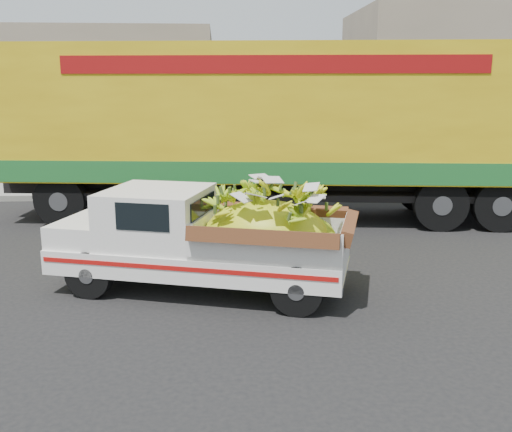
{
  "coord_description": "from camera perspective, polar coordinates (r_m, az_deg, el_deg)",
  "views": [
    {
      "loc": [
        1.23,
        -8.56,
        2.91
      ],
      "look_at": [
        1.78,
        -0.26,
        1.03
      ],
      "focal_mm": 40.0,
      "sensor_mm": 36.0,
      "label": 1
    }
  ],
  "objects": [
    {
      "name": "ground",
      "position": [
        9.12,
        -11.39,
        -6.11
      ],
      "size": [
        100.0,
        100.0,
        0.0
      ],
      "primitive_type": "plane",
      "color": "black",
      "rests_on": "ground"
    },
    {
      "name": "curb",
      "position": [
        15.43,
        -8.28,
        2.01
      ],
      "size": [
        60.0,
        0.25,
        0.15
      ],
      "primitive_type": "cube",
      "color": "gray",
      "rests_on": "ground"
    },
    {
      "name": "sidewalk",
      "position": [
        17.49,
        -7.76,
        3.27
      ],
      "size": [
        60.0,
        4.0,
        0.14
      ],
      "primitive_type": "cube",
      "color": "gray",
      "rests_on": "ground"
    },
    {
      "name": "pickup_truck",
      "position": [
        8.18,
        -3.38,
        -2.27
      ],
      "size": [
        4.47,
        2.66,
        1.48
      ],
      "rotation": [
        0.0,
        0.0,
        -0.28
      ],
      "color": "black",
      "rests_on": "ground"
    },
    {
      "name": "semi_trailer",
      "position": [
        12.75,
        1.83,
        9.18
      ],
      "size": [
        12.03,
        3.89,
        3.8
      ],
      "rotation": [
        0.0,
        0.0,
        -0.12
      ],
      "color": "black",
      "rests_on": "ground"
    }
  ]
}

